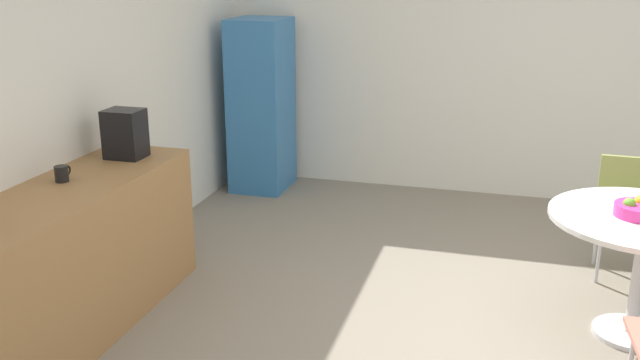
{
  "coord_description": "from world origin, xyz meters",
  "views": [
    {
      "loc": [
        -3.66,
        0.2,
        2.15
      ],
      "look_at": [
        0.0,
        1.24,
        0.95
      ],
      "focal_mm": 39.42,
      "sensor_mm": 36.0,
      "label": 1
    }
  ],
  "objects_px": {
    "locker_cabinet": "(261,105)",
    "mug_red": "(62,174)",
    "fruit_bowl": "(639,210)",
    "coffee_maker": "(125,134)",
    "chair_olive": "(626,202)",
    "mug_green": "(122,151)"
  },
  "relations": [
    {
      "from": "locker_cabinet",
      "to": "chair_olive",
      "type": "relative_size",
      "value": 1.97
    },
    {
      "from": "locker_cabinet",
      "to": "mug_red",
      "type": "height_order",
      "value": "locker_cabinet"
    },
    {
      "from": "locker_cabinet",
      "to": "fruit_bowl",
      "type": "bearing_deg",
      "value": -124.72
    },
    {
      "from": "chair_olive",
      "to": "mug_green",
      "type": "bearing_deg",
      "value": 109.36
    },
    {
      "from": "fruit_bowl",
      "to": "coffee_maker",
      "type": "relative_size",
      "value": 0.86
    },
    {
      "from": "locker_cabinet",
      "to": "mug_green",
      "type": "height_order",
      "value": "locker_cabinet"
    },
    {
      "from": "mug_red",
      "to": "fruit_bowl",
      "type": "bearing_deg",
      "value": -77.65
    },
    {
      "from": "mug_green",
      "to": "locker_cabinet",
      "type": "bearing_deg",
      "value": -2.8
    },
    {
      "from": "locker_cabinet",
      "to": "chair_olive",
      "type": "xyz_separation_m",
      "value": [
        -1.15,
        -3.14,
        -0.29
      ]
    },
    {
      "from": "mug_red",
      "to": "coffee_maker",
      "type": "height_order",
      "value": "coffee_maker"
    },
    {
      "from": "fruit_bowl",
      "to": "mug_red",
      "type": "xyz_separation_m",
      "value": [
        -0.71,
        3.25,
        0.15
      ]
    },
    {
      "from": "coffee_maker",
      "to": "fruit_bowl",
      "type": "bearing_deg",
      "value": -87.51
    },
    {
      "from": "mug_red",
      "to": "coffee_maker",
      "type": "bearing_deg",
      "value": -8.51
    },
    {
      "from": "fruit_bowl",
      "to": "mug_green",
      "type": "distance_m",
      "value": 3.18
    },
    {
      "from": "fruit_bowl",
      "to": "mug_red",
      "type": "distance_m",
      "value": 3.33
    },
    {
      "from": "coffee_maker",
      "to": "mug_red",
      "type": "bearing_deg",
      "value": 171.49
    },
    {
      "from": "chair_olive",
      "to": "mug_green",
      "type": "height_order",
      "value": "mug_green"
    },
    {
      "from": "locker_cabinet",
      "to": "fruit_bowl",
      "type": "relative_size",
      "value": 5.97
    },
    {
      "from": "chair_olive",
      "to": "coffee_maker",
      "type": "distance_m",
      "value": 3.47
    },
    {
      "from": "mug_red",
      "to": "coffee_maker",
      "type": "xyz_separation_m",
      "value": [
        0.57,
        -0.09,
        0.11
      ]
    },
    {
      "from": "mug_green",
      "to": "fruit_bowl",
      "type": "bearing_deg",
      "value": -86.89
    },
    {
      "from": "locker_cabinet",
      "to": "coffee_maker",
      "type": "bearing_deg",
      "value": 177.47
    }
  ]
}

